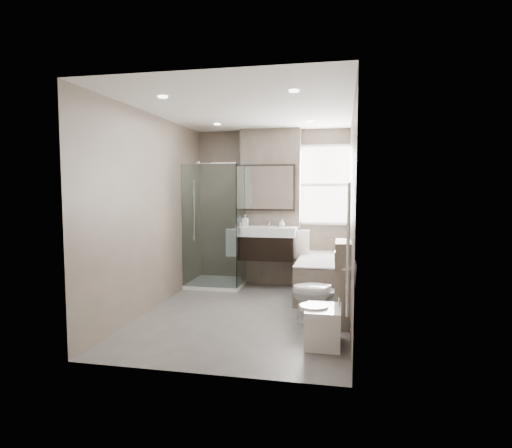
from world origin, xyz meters
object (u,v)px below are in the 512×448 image
(vanity, at_px, (267,243))
(toilet, at_px, (322,292))
(bidet, at_px, (323,325))
(bathtub, at_px, (323,275))

(vanity, relative_size, toilet, 1.26)
(vanity, distance_m, bidet, 2.67)
(bathtub, xyz_separation_m, toilet, (0.05, -1.37, 0.06))
(toilet, bearing_deg, vanity, -140.06)
(vanity, xyz_separation_m, bidet, (1.01, -2.41, -0.53))
(toilet, bearing_deg, bidet, 13.73)
(bathtub, bearing_deg, vanity, 160.63)
(toilet, xyz_separation_m, bidet, (0.04, -0.71, -0.17))
(toilet, distance_m, bidet, 0.73)
(vanity, xyz_separation_m, bathtub, (0.92, -0.33, -0.43))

